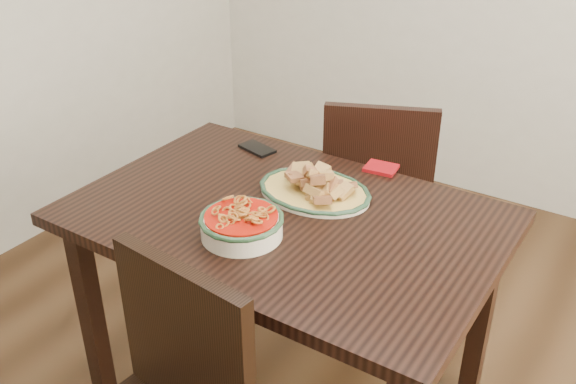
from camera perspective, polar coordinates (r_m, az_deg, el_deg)
The scene contains 6 objects.
dining_table at distance 1.98m, azimuth -0.32°, elevation -4.10°, with size 1.27×0.85×0.75m.
chair_far at distance 2.61m, azimuth 7.90°, elevation 0.34°, with size 0.55×0.55×0.89m.
fish_plate at distance 2.00m, azimuth 2.39°, elevation 0.91°, with size 0.37×0.28×0.11m.
noodle_bowl at distance 1.80m, azimuth -4.15°, elevation -2.70°, with size 0.24×0.24×0.08m.
smartphone at distance 2.32m, azimuth -2.76°, elevation 3.89°, with size 0.13×0.07×0.01m, color black.
napkin at distance 2.20m, azimuth 8.27°, elevation 2.13°, with size 0.10×0.09×0.01m, color maroon.
Camera 1 is at (0.78, -1.46, 1.73)m, focal length 40.00 mm.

